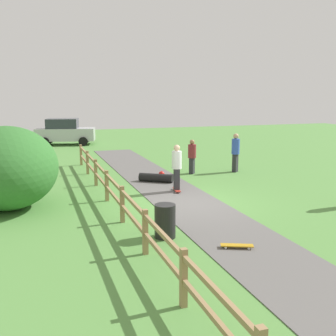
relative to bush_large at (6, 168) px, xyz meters
name	(u,v)px	position (x,y,z in m)	size (l,w,h in m)	color
ground_plane	(188,204)	(5.87, -1.43, -1.37)	(60.00, 60.00, 0.00)	#568E42
asphalt_path	(188,204)	(5.87, -1.43, -1.36)	(2.40, 28.00, 0.02)	#605E5B
wooden_fence	(114,191)	(3.27, -1.43, -0.70)	(0.12, 18.12, 1.10)	#997A51
bush_large	(6,168)	(0.00, 0.00, 0.00)	(3.35, 4.02, 2.73)	#33702D
trash_bin	(165,221)	(4.07, -4.34, -0.92)	(0.56, 0.56, 0.90)	black
skater_riding	(177,166)	(6.08, 0.35, -0.33)	(0.44, 0.82, 1.82)	#B23326
skater_fallen	(156,177)	(5.85, 2.29, -1.17)	(1.42, 1.40, 0.36)	black
skateboard_loose	(237,245)	(5.50, -5.69, -1.28)	(0.81, 0.50, 0.08)	#BF8C19
bystander_blue	(236,151)	(10.13, 3.28, -0.33)	(0.54, 0.54, 1.87)	#2D2D33
bystander_maroon	(192,155)	(7.98, 3.53, -0.48)	(0.53, 0.53, 1.62)	#2D2D33
parked_car_silver	(65,132)	(3.18, 16.74, -0.41)	(4.47, 2.69, 1.92)	#B7B7BC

